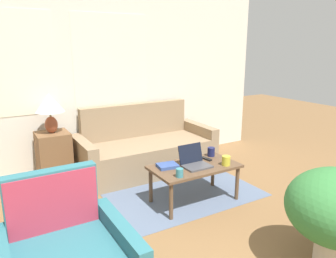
% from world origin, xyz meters
% --- Properties ---
extents(wall_back, '(6.27, 0.06, 2.60)m').
position_xyz_m(wall_back, '(-0.00, 3.87, 1.31)').
color(wall_back, silver).
rests_on(wall_back, ground_plane).
extents(rug, '(1.81, 1.86, 0.01)m').
position_xyz_m(rug, '(0.92, 2.81, 0.00)').
color(rug, slate).
rests_on(rug, ground_plane).
extents(couch, '(1.95, 0.84, 0.94)m').
position_xyz_m(couch, '(0.87, 3.44, 0.28)').
color(couch, '#937A5B').
rests_on(couch, ground_plane).
extents(side_table, '(0.40, 0.40, 0.70)m').
position_xyz_m(side_table, '(-0.36, 3.57, 0.35)').
color(side_table, brown).
rests_on(side_table, ground_plane).
extents(table_lamp, '(0.36, 0.36, 0.50)m').
position_xyz_m(table_lamp, '(-0.36, 3.57, 1.04)').
color(table_lamp, brown).
rests_on(table_lamp, side_table).
extents(coffee_table, '(1.00, 0.56, 0.44)m').
position_xyz_m(coffee_table, '(0.92, 2.25, 0.39)').
color(coffee_table, brown).
rests_on(coffee_table, ground_plane).
extents(laptop, '(0.31, 0.28, 0.23)m').
position_xyz_m(laptop, '(0.91, 2.24, 0.49)').
color(laptop, '#47474C').
rests_on(laptop, coffee_table).
extents(cup_navy, '(0.08, 0.08, 0.09)m').
position_xyz_m(cup_navy, '(0.59, 2.06, 0.49)').
color(cup_navy, teal).
rests_on(cup_navy, coffee_table).
extents(cup_yellow, '(0.10, 0.10, 0.11)m').
position_xyz_m(cup_yellow, '(1.23, 2.08, 0.49)').
color(cup_yellow, gold).
rests_on(cup_yellow, coffee_table).
extents(cup_white, '(0.09, 0.09, 0.11)m').
position_xyz_m(cup_white, '(1.28, 2.42, 0.49)').
color(cup_white, '#191E4C').
rests_on(cup_white, coffee_table).
extents(book_red, '(0.25, 0.21, 0.04)m').
position_xyz_m(book_red, '(0.62, 2.36, 0.46)').
color(book_red, '#334C8E').
rests_on(book_red, coffee_table).
extents(tv_remote, '(0.06, 0.15, 0.02)m').
position_xyz_m(tv_remote, '(1.16, 2.34, 0.45)').
color(tv_remote, black).
rests_on(tv_remote, coffee_table).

